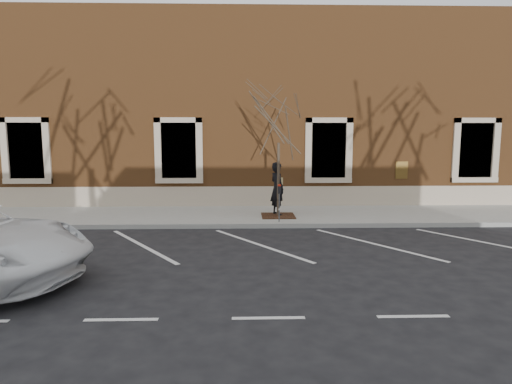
{
  "coord_description": "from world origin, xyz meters",
  "views": [
    {
      "loc": [
        -0.38,
        -13.67,
        2.96
      ],
      "look_at": [
        0.0,
        0.6,
        1.1
      ],
      "focal_mm": 30.0,
      "sensor_mm": 36.0,
      "label": 1
    }
  ],
  "objects": [
    {
      "name": "sidewalk_near",
      "position": [
        0.0,
        1.75,
        0.07
      ],
      "size": [
        40.0,
        3.5,
        0.15
      ],
      "primitive_type": "cube",
      "color": "#B7B6AC",
      "rests_on": "ground"
    },
    {
      "name": "ground",
      "position": [
        0.0,
        0.0,
        0.0
      ],
      "size": [
        120.0,
        120.0,
        0.0
      ],
      "primitive_type": "plane",
      "color": "#28282B",
      "rests_on": "ground"
    },
    {
      "name": "parking_stripes",
      "position": [
        0.0,
        -2.2,
        0.0
      ],
      "size": [
        28.0,
        4.4,
        0.01
      ],
      "primitive_type": null,
      "color": "silver",
      "rests_on": "ground"
    },
    {
      "name": "tree_grate",
      "position": [
        0.8,
        1.23,
        0.16
      ],
      "size": [
        1.17,
        1.17,
        0.03
      ],
      "primitive_type": "cube",
      "color": "#472816",
      "rests_on": "sidewalk_near"
    },
    {
      "name": "curb_near",
      "position": [
        0.0,
        -0.05,
        0.07
      ],
      "size": [
        40.0,
        0.12,
        0.15
      ],
      "primitive_type": "cube",
      "color": "#9E9E99",
      "rests_on": "ground"
    },
    {
      "name": "building_civic",
      "position": [
        0.0,
        7.74,
        4.0
      ],
      "size": [
        40.0,
        8.62,
        8.0
      ],
      "color": "brown",
      "rests_on": "ground"
    },
    {
      "name": "man",
      "position": [
        0.78,
        1.46,
        1.1
      ],
      "size": [
        0.7,
        0.82,
        1.9
      ],
      "primitive_type": "imported",
      "rotation": [
        0.0,
        0.0,
        1.98
      ],
      "color": "black",
      "rests_on": "sidewalk_near"
    },
    {
      "name": "sapling",
      "position": [
        0.8,
        1.23,
        3.45
      ],
      "size": [
        2.83,
        2.83,
        4.71
      ],
      "color": "brown",
      "rests_on": "sidewalk_near"
    },
    {
      "name": "parking_meter",
      "position": [
        0.76,
        0.23,
        1.02
      ],
      "size": [
        0.11,
        0.09,
        1.25
      ],
      "rotation": [
        0.0,
        0.0,
        -0.31
      ],
      "color": "#595B60",
      "rests_on": "sidewalk_near"
    }
  ]
}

